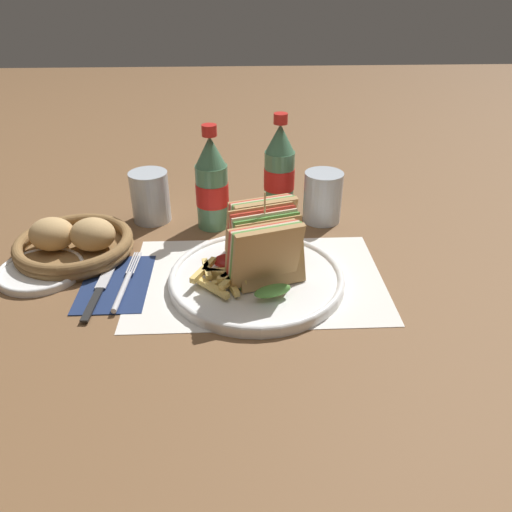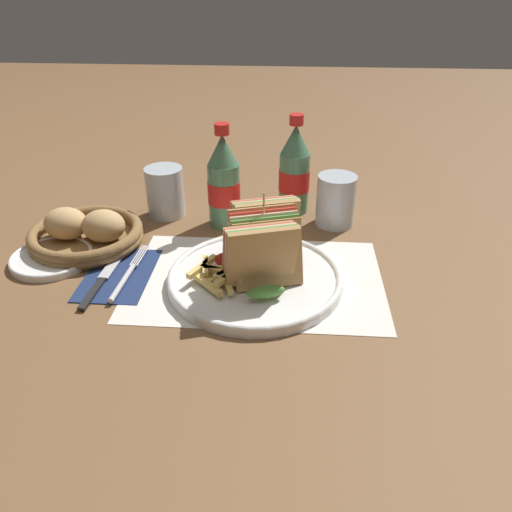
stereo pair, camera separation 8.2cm
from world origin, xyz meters
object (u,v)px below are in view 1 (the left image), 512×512
glass_far (150,197)px  bread_basket (74,243)px  plate_main (257,278)px  club_sandwich (264,243)px  coke_bottle_far (279,170)px  glass_near (322,200)px  coke_bottle_near (212,185)px  side_saucer (41,270)px  fork (125,285)px  knife (103,282)px

glass_far → bread_basket: size_ratio=0.49×
plate_main → bread_basket: 0.34m
club_sandwich → coke_bottle_far: coke_bottle_far is taller
club_sandwich → glass_far: club_sandwich is taller
bread_basket → glass_far: bearing=49.1°
plate_main → glass_near: bearing=57.8°
plate_main → coke_bottle_near: 0.24m
club_sandwich → bread_basket: (-0.34, 0.10, -0.05)m
club_sandwich → bread_basket: size_ratio=0.97×
bread_basket → plate_main: bearing=-18.3°
bread_basket → side_saucer: size_ratio=1.46×
club_sandwich → fork: bearing=-175.2°
knife → bread_basket: size_ratio=1.03×
glass_far → coke_bottle_near: bearing=-14.5°
coke_bottle_far → side_saucer: 0.50m
knife → glass_near: (0.40, 0.22, 0.04)m
knife → coke_bottle_near: 0.28m
glass_near → glass_far: (-0.35, 0.02, 0.01)m
coke_bottle_far → glass_far: size_ratio=2.00×
coke_bottle_near → side_saucer: size_ratio=1.43×
coke_bottle_near → bread_basket: 0.28m
side_saucer → club_sandwich: bearing=-5.1°
glass_near → glass_far: size_ratio=1.00×
club_sandwich → side_saucer: 0.38m
fork → coke_bottle_near: bearing=61.2°
knife → coke_bottle_far: (0.31, 0.28, 0.08)m
knife → side_saucer: side_saucer is taller
plate_main → coke_bottle_near: size_ratio=1.41×
club_sandwich → side_saucer: club_sandwich is taller
plate_main → coke_bottle_far: 0.30m
side_saucer → plate_main: bearing=-6.7°
side_saucer → coke_bottle_far: bearing=29.6°
fork → bread_basket: bread_basket is taller
glass_near → side_saucer: size_ratio=0.72×
bread_basket → fork: bearing=-46.9°
fork → glass_near: bearing=36.6°
club_sandwich → glass_near: (0.13, 0.22, -0.03)m
club_sandwich → knife: bearing=-179.0°
club_sandwich → fork: 0.24m
plate_main → coke_bottle_far: bearing=78.1°
plate_main → coke_bottle_far: size_ratio=1.41×
club_sandwich → coke_bottle_near: (-0.09, 0.20, 0.02)m
fork → coke_bottle_near: (0.14, 0.22, 0.08)m
plate_main → bread_basket: size_ratio=1.39×
fork → side_saucer: same height
knife → glass_near: bearing=32.4°
fork → glass_near: glass_near is taller
coke_bottle_near → glass_far: bearing=165.5°
knife → coke_bottle_far: bearing=44.9°
fork → glass_far: size_ratio=1.71×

